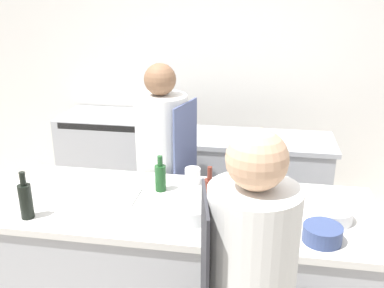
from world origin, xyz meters
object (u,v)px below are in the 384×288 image
object	(u,v)px
bowl_mixing_large	(194,214)
bowl_prep_small	(332,214)
bottle_wine	(26,200)
bowl_wooden_salad	(322,234)
oven_range	(110,157)
bowl_ceramic_blue	(241,204)
bottle_vinegar	(160,177)
chef_at_stove	(163,175)
bottle_olive_oil	(209,194)
cup	(193,176)

from	to	relation	value
bowl_mixing_large	bowl_prep_small	world-z (taller)	bowl_mixing_large
bottle_wine	bowl_wooden_salad	size ratio (longest dim) A/B	1.39
bottle_wine	bowl_prep_small	world-z (taller)	bottle_wine
oven_range	bowl_ceramic_blue	distance (m)	2.35
bowl_mixing_large	bottle_vinegar	bearing A→B (deg)	128.61
chef_at_stove	bottle_wine	bearing A→B (deg)	-14.76
bottle_olive_oil	bottle_vinegar	bearing A→B (deg)	147.14
bottle_olive_oil	bowl_prep_small	size ratio (longest dim) A/B	1.27
bowl_prep_small	cup	size ratio (longest dim) A/B	2.05
oven_range	bottle_olive_oil	world-z (taller)	bottle_olive_oil
bottle_wine	bowl_ceramic_blue	world-z (taller)	bottle_wine
bottle_olive_oil	bowl_prep_small	bearing A→B (deg)	0.92
chef_at_stove	bottle_olive_oil	size ratio (longest dim) A/B	6.02
bowl_wooden_salad	cup	world-z (taller)	cup
cup	bowl_prep_small	bearing A→B (deg)	-22.26
bottle_olive_oil	bottle_vinegar	distance (m)	0.40
chef_at_stove	bowl_prep_small	world-z (taller)	chef_at_stove
cup	chef_at_stove	bearing A→B (deg)	129.50
bottle_wine	bottle_vinegar	bearing A→B (deg)	35.20
oven_range	bowl_mixing_large	world-z (taller)	bowl_mixing_large
bottle_wine	bowl_prep_small	xyz separation A→B (m)	(1.64, 0.25, -0.07)
bottle_olive_oil	bowl_prep_small	distance (m)	0.67
bottle_olive_oil	bowl_wooden_salad	xyz separation A→B (m)	(0.59, -0.21, -0.07)
bowl_prep_small	bowl_wooden_salad	xyz separation A→B (m)	(-0.08, -0.22, 0.01)
chef_at_stove	bowl_wooden_salad	bearing A→B (deg)	64.32
bottle_wine	bowl_mixing_large	bearing A→B (deg)	7.71
chef_at_stove	bowl_prep_small	size ratio (longest dim) A/B	7.67
bottle_vinegar	bottle_wine	size ratio (longest dim) A/B	0.85
bottle_wine	bowl_ceramic_blue	xyz separation A→B (m)	(1.15, 0.28, -0.07)
bowl_mixing_large	oven_range	bearing A→B (deg)	121.91
bottle_wine	chef_at_stove	bearing A→B (deg)	59.79
chef_at_stove	bottle_wine	xyz separation A→B (m)	(-0.54, -0.92, 0.22)
bottle_wine	bowl_prep_small	size ratio (longest dim) A/B	1.27
chef_at_stove	bottle_wine	world-z (taller)	chef_at_stove
bottle_vinegar	bottle_wine	xyz separation A→B (m)	(-0.64, -0.45, 0.02)
oven_range	bowl_prep_small	world-z (taller)	bowl_prep_small
bottle_olive_oil	bowl_mixing_large	bearing A→B (deg)	-121.84
bottle_wine	bowl_prep_small	bearing A→B (deg)	8.54
bowl_mixing_large	bowl_prep_small	distance (m)	0.75
chef_at_stove	bottle_olive_oil	distance (m)	0.84
oven_range	bowl_prep_small	xyz separation A→B (m)	(1.94, -1.81, 0.50)
oven_range	bowl_ceramic_blue	bearing A→B (deg)	-50.83
oven_range	bottle_vinegar	size ratio (longest dim) A/B	4.03
bottle_vinegar	bowl_mixing_large	xyz separation A→B (m)	(0.26, -0.33, -0.05)
bowl_mixing_large	chef_at_stove	bearing A→B (deg)	114.42
oven_range	cup	distance (m)	1.92
bowl_ceramic_blue	oven_range	bearing A→B (deg)	129.17
bottle_vinegar	bowl_wooden_salad	size ratio (longest dim) A/B	1.18
bottle_olive_oil	bowl_mixing_large	size ratio (longest dim) A/B	1.55
bowl_prep_small	bowl_wooden_salad	world-z (taller)	bowl_wooden_salad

